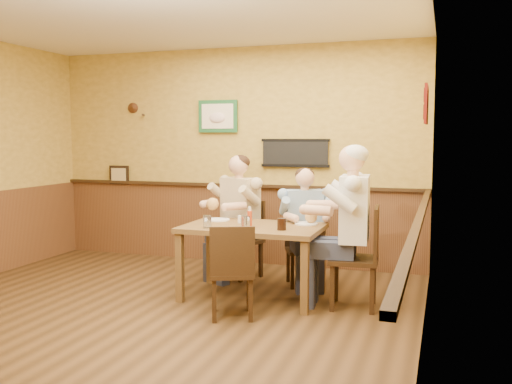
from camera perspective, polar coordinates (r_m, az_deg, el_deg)
room at (r=5.30m, az=-9.85°, el=5.83°), size 5.02×5.03×2.81m
dining_table at (r=5.84m, az=-0.31°, el=-4.26°), size 1.40×0.90×0.75m
chair_back_left at (r=6.72m, az=-1.57°, el=-4.74°), size 0.56×0.56×0.91m
chair_back_right at (r=6.39m, az=4.82°, el=-5.66°), size 0.50×0.50×0.83m
chair_right_end at (r=5.61m, az=9.76°, el=-6.44°), size 0.49×0.49×0.99m
chair_near_side at (r=5.27m, az=-2.43°, el=-7.84°), size 0.52×0.52×0.87m
diner_tan_shirt at (r=6.69m, az=-1.58°, el=-3.10°), size 0.79×0.79×1.30m
diner_blue_polo at (r=6.36m, az=4.83°, el=-4.10°), size 0.72×0.72×1.18m
diner_white_elder at (r=5.57m, az=9.80°, el=-4.30°), size 0.70×0.70×1.42m
water_glass_left at (r=5.69m, az=-4.89°, el=-2.97°), size 0.09×0.09×0.12m
water_glass_mid at (r=5.57m, az=-1.05°, el=-3.10°), size 0.10×0.10×0.13m
cola_tumbler at (r=5.55m, az=2.59°, el=-3.23°), size 0.11×0.11×0.11m
hot_sauce_bottle at (r=5.69m, az=-0.63°, el=-2.63°), size 0.06×0.06×0.19m
salt_shaker at (r=5.98m, az=-1.68°, el=-2.75°), size 0.04×0.04×0.08m
pepper_shaker at (r=5.87m, az=-1.28°, el=-2.84°), size 0.05×0.05×0.09m
plate_far_left at (r=6.19m, az=-3.78°, el=-2.77°), size 0.27×0.27×0.02m
plate_far_right at (r=5.92m, az=5.04°, el=-3.17°), size 0.30×0.30×0.02m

